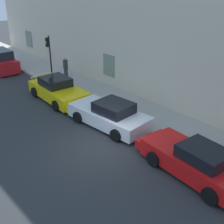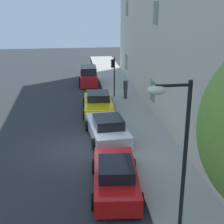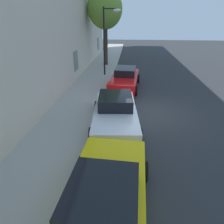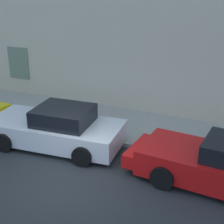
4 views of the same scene
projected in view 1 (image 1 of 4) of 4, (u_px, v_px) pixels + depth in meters
The scene contains 9 objects.
ground_plane at pixel (102, 146), 14.43m from camera, with size 80.00×80.00×0.00m, color #2B2D30.
sidewalk at pixel (157, 120), 16.80m from camera, with size 60.00×3.01×0.14m, color #A8A399.
building_facade at pixel (210, 4), 16.59m from camera, with size 43.31×5.16×11.77m.
sportscar_red_lead at pixel (60, 91), 19.24m from camera, with size 5.05×2.40×1.39m.
sportscar_yellow_flank at pixel (107, 114), 16.26m from camera, with size 5.12×2.48×1.41m.
sportscar_white_middle at pixel (192, 160), 12.33m from camera, with size 5.22×2.33×1.42m.
hatchback_parked at pixel (1, 62), 24.68m from camera, with size 3.72×1.91×1.76m.
traffic_light at pixel (49, 50), 21.87m from camera, with size 0.22×0.36×3.21m.
pedestrian_admiring at pixel (66, 68), 22.54m from camera, with size 0.48×0.48×1.65m.
Camera 1 is at (9.55, -7.82, 7.67)m, focal length 48.64 mm.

